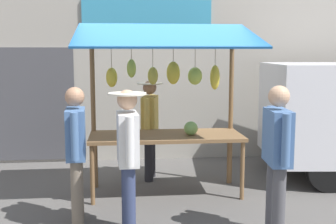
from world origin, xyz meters
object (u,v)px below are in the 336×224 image
at_px(vendor_with_sunhat, 150,122).
at_px(shopper_in_striped_shirt, 277,150).
at_px(market_stall, 167,88).
at_px(shopper_in_grey_tee, 128,150).
at_px(shopper_with_ponytail, 76,146).

xyz_separation_m(vendor_with_sunhat, shopper_in_striped_shirt, (-1.25, 2.40, 0.05)).
relative_size(market_stall, shopper_in_grey_tee, 1.51).
xyz_separation_m(shopper_with_ponytail, shopper_in_grey_tee, (-0.60, 0.31, 0.01)).
bearing_deg(vendor_with_sunhat, shopper_in_striped_shirt, 39.51).
xyz_separation_m(vendor_with_sunhat, shopper_in_grey_tee, (0.38, 2.13, 0.03)).
xyz_separation_m(market_stall, shopper_in_striped_shirt, (-1.05, 1.70, -0.55)).
distance_m(market_stall, shopper_with_ponytail, 1.73).
relative_size(market_stall, shopper_with_ponytail, 1.50).
relative_size(shopper_with_ponytail, shopper_in_grey_tee, 1.01).
distance_m(shopper_with_ponytail, shopper_in_grey_tee, 0.68).
height_order(shopper_with_ponytail, shopper_in_striped_shirt, shopper_in_striped_shirt).
xyz_separation_m(shopper_with_ponytail, shopper_in_striped_shirt, (-2.24, 0.58, 0.03)).
bearing_deg(market_stall, shopper_with_ponytail, 43.15).
relative_size(market_stall, shopper_in_striped_shirt, 1.46).
distance_m(vendor_with_sunhat, shopper_in_striped_shirt, 2.71).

